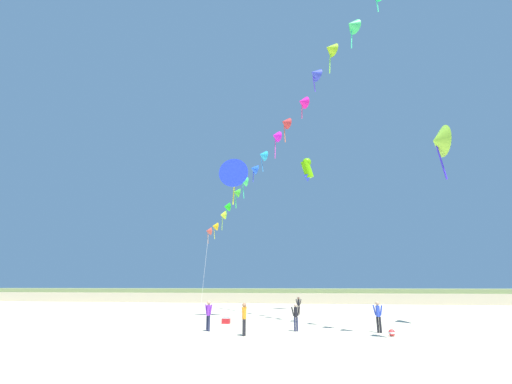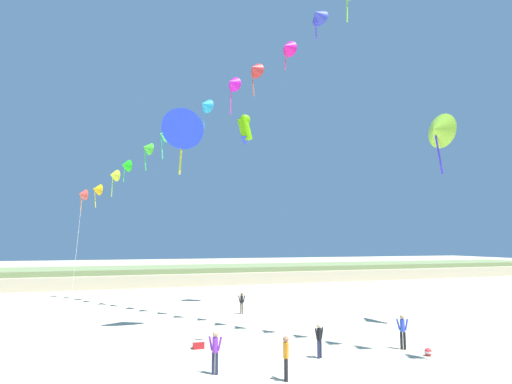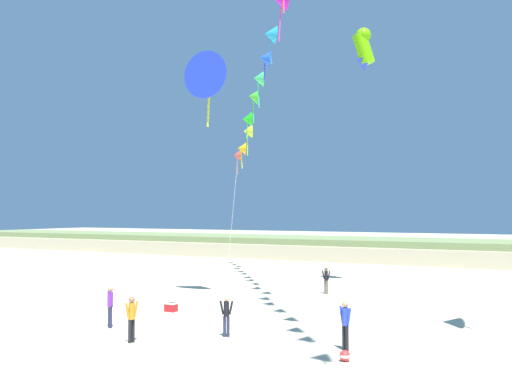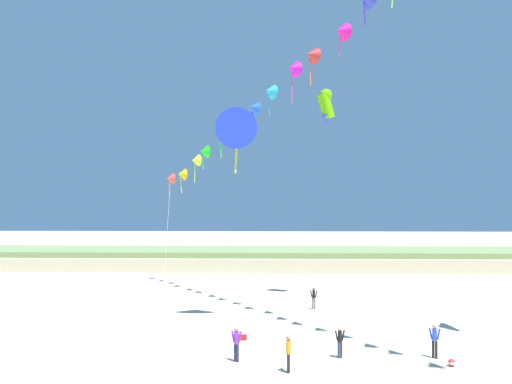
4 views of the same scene
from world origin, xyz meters
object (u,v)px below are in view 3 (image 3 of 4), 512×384
at_px(person_near_right, 345,322).
at_px(large_kite_mid_trail, 364,48).
at_px(large_kite_low_lead, 209,76).
at_px(person_near_left, 110,304).
at_px(beach_cooler, 171,307).
at_px(beach_ball, 345,356).
at_px(person_far_left, 326,279).
at_px(person_far_right, 132,316).
at_px(person_mid_center, 226,313).

bearing_deg(person_near_right, large_kite_mid_trail, 103.53).
distance_m(person_near_right, large_kite_low_lead, 17.60).
relative_size(person_near_left, beach_cooler, 3.02).
distance_m(large_kite_mid_trail, beach_ball, 23.79).
xyz_separation_m(person_near_left, person_far_left, (4.83, 13.23, -0.09)).
height_order(person_near_right, beach_ball, person_near_right).
xyz_separation_m(large_kite_low_lead, beach_cooler, (0.62, -4.36, -12.52)).
relative_size(large_kite_low_lead, large_kite_mid_trail, 1.50).
bearing_deg(large_kite_mid_trail, person_near_left, -109.80).
xyz_separation_m(person_near_left, beach_ball, (10.42, -0.41, -0.83)).
relative_size(person_far_left, large_kite_low_lead, 0.37).
relative_size(large_kite_mid_trail, beach_ball, 7.96).
relative_size(large_kite_mid_trail, beach_cooler, 5.00).
xyz_separation_m(person_near_right, beach_cooler, (-9.99, 3.36, -0.79)).
bearing_deg(person_near_left, person_near_right, 5.24).
distance_m(person_near_left, beach_cooler, 4.35).
relative_size(person_near_right, person_far_right, 1.01).
bearing_deg(large_kite_low_lead, person_far_left, 40.23).
bearing_deg(large_kite_low_lead, large_kite_mid_trail, 51.30).
xyz_separation_m(person_near_left, large_kite_mid_trail, (6.13, 17.04, 14.76)).
height_order(person_near_left, person_far_left, person_near_left).
bearing_deg(person_near_left, person_far_right, -32.67).
height_order(large_kite_mid_trail, beach_ball, large_kite_mid_trail).
xyz_separation_m(person_mid_center, large_kite_low_lead, (-5.81, 7.83, 11.81)).
relative_size(person_near_right, person_mid_center, 1.09).
height_order(large_kite_low_lead, beach_cooler, large_kite_low_lead).
bearing_deg(person_far_right, person_near_right, 18.78).
height_order(person_near_right, large_kite_mid_trail, large_kite_mid_trail).
xyz_separation_m(person_near_left, beach_cooler, (0.02, 4.27, -0.80)).
height_order(person_far_left, large_kite_mid_trail, large_kite_mid_trail).
relative_size(person_mid_center, large_kite_low_lead, 0.37).
height_order(person_near_left, person_mid_center, person_near_left).
height_order(person_near_right, large_kite_low_lead, large_kite_low_lead).
bearing_deg(person_near_right, person_far_left, 112.83).
xyz_separation_m(large_kite_mid_trail, beach_ball, (4.29, -17.45, -15.59)).
bearing_deg(large_kite_mid_trail, beach_cooler, -115.58).
bearing_deg(large_kite_low_lead, person_far_right, -73.03).
xyz_separation_m(person_near_right, large_kite_mid_trail, (-3.88, 16.12, 14.76)).
height_order(person_mid_center, beach_ball, person_mid_center).
distance_m(person_near_left, person_far_right, 3.01).
distance_m(person_far_left, beach_cooler, 10.19).
height_order(person_far_right, beach_ball, person_far_right).
xyz_separation_m(person_mid_center, person_far_right, (-2.68, -2.43, 0.07)).
relative_size(person_near_right, person_far_left, 1.10).
distance_m(person_far_right, beach_cooler, 6.46).
height_order(large_kite_low_lead, large_kite_mid_trail, large_kite_mid_trail).
distance_m(person_far_left, beach_ball, 14.76).
relative_size(person_far_right, beach_ball, 4.75).
relative_size(person_near_right, large_kite_low_lead, 0.40).
distance_m(person_near_left, person_near_right, 10.05).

